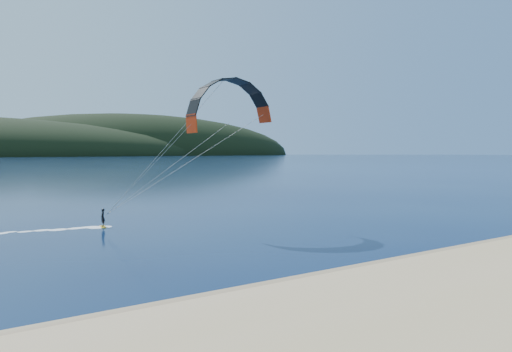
{
  "coord_description": "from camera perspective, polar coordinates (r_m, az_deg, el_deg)",
  "views": [
    {
      "loc": [
        -12.66,
        -12.74,
        6.43
      ],
      "look_at": [
        2.38,
        10.0,
        5.0
      ],
      "focal_mm": 32.67,
      "sensor_mm": 36.0,
      "label": 1
    }
  ],
  "objects": [
    {
      "name": "ground",
      "position": [
        19.07,
        11.15,
        -16.75
      ],
      "size": [
        1800.0,
        1800.0,
        0.0
      ],
      "primitive_type": "plane",
      "color": "#071537",
      "rests_on": "ground"
    },
    {
      "name": "wet_sand",
      "position": [
        22.32,
        2.78,
        -13.61
      ],
      "size": [
        220.0,
        2.5,
        0.1
      ],
      "color": "#987758",
      "rests_on": "ground"
    },
    {
      "name": "kitesurfer_near",
      "position": [
        38.62,
        -4.11,
        6.05
      ],
      "size": [
        23.16,
        9.55,
        13.08
      ],
      "color": "gold",
      "rests_on": "ground"
    }
  ]
}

